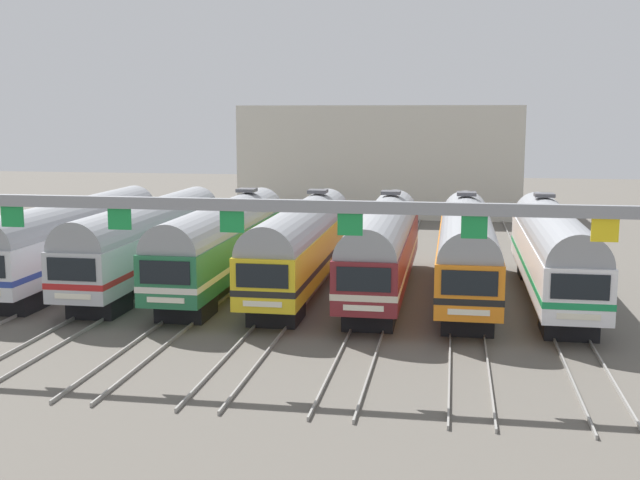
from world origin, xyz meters
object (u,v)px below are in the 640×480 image
(commuter_train_green, at_px, (224,240))
(commuter_train_orange, at_px, (467,247))
(commuter_train_silver, at_px, (75,236))
(commuter_train_maroon, at_px, (383,245))
(catenary_gantry, at_px, (232,226))
(commuter_train_white, at_px, (553,249))
(commuter_train_stainless, at_px, (148,238))
(commuter_train_yellow, at_px, (302,242))

(commuter_train_green, distance_m, commuter_train_orange, 13.00)
(commuter_train_silver, bearing_deg, commuter_train_maroon, 0.01)
(commuter_train_green, height_order, catenary_gantry, catenary_gantry)
(commuter_train_orange, bearing_deg, commuter_train_white, 0.00)
(commuter_train_stainless, distance_m, commuter_train_green, 4.33)
(commuter_train_silver, height_order, commuter_train_yellow, commuter_train_yellow)
(commuter_train_yellow, relative_size, commuter_train_white, 1.00)
(commuter_train_yellow, bearing_deg, catenary_gantry, -90.00)
(catenary_gantry, bearing_deg, commuter_train_silver, 133.93)
(commuter_train_green, height_order, commuter_train_orange, same)
(commuter_train_silver, relative_size, commuter_train_maroon, 1.00)
(commuter_train_stainless, bearing_deg, commuter_train_green, 0.06)
(commuter_train_white, distance_m, catenary_gantry, 18.94)
(commuter_train_yellow, distance_m, catenary_gantry, 13.78)
(commuter_train_stainless, bearing_deg, commuter_train_yellow, 0.03)
(commuter_train_maroon, bearing_deg, catenary_gantry, -107.80)
(commuter_train_silver, bearing_deg, commuter_train_stainless, 0.00)
(commuter_train_stainless, distance_m, commuter_train_maroon, 13.00)
(commuter_train_stainless, xyz_separation_m, commuter_train_yellow, (8.67, 0.00, 0.00))
(commuter_train_stainless, height_order, catenary_gantry, catenary_gantry)
(commuter_train_silver, distance_m, commuter_train_yellow, 13.00)
(commuter_train_green, bearing_deg, commuter_train_white, 0.00)
(commuter_train_maroon, xyz_separation_m, catenary_gantry, (-4.33, -13.50, 2.77))
(commuter_train_orange, height_order, catenary_gantry, catenary_gantry)
(commuter_train_orange, bearing_deg, commuter_train_yellow, 180.00)
(commuter_train_silver, height_order, commuter_train_white, commuter_train_white)
(commuter_train_maroon, bearing_deg, commuter_train_orange, 0.00)
(commuter_train_green, bearing_deg, commuter_train_stainless, -179.94)
(commuter_train_silver, relative_size, commuter_train_green, 1.00)
(commuter_train_silver, distance_m, commuter_train_green, 8.67)
(commuter_train_yellow, xyz_separation_m, commuter_train_maroon, (4.33, 0.00, 0.00))
(commuter_train_green, xyz_separation_m, commuter_train_white, (17.33, 0.00, 0.00))
(commuter_train_green, xyz_separation_m, commuter_train_yellow, (4.33, 0.00, 0.00))
(commuter_train_white, bearing_deg, commuter_train_silver, -179.99)
(commuter_train_white, xyz_separation_m, catenary_gantry, (-13.00, -13.50, 2.77))
(commuter_train_orange, xyz_separation_m, catenary_gantry, (-8.67, -13.50, 2.77))
(commuter_train_orange, distance_m, commuter_train_white, 4.33)
(commuter_train_green, height_order, commuter_train_maroon, same)
(commuter_train_silver, height_order, commuter_train_orange, commuter_train_orange)
(commuter_train_stainless, height_order, commuter_train_white, commuter_train_white)
(catenary_gantry, bearing_deg, commuter_train_white, 46.08)
(commuter_train_yellow, height_order, commuter_train_maroon, same)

